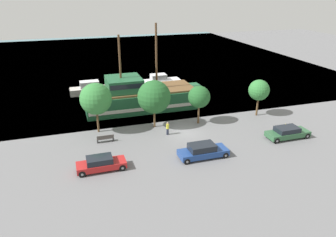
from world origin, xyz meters
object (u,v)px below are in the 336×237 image
Objects in this scene: pirate_ship at (140,96)px; bench_promenade_east at (105,138)px; parked_car_curb_front at (287,133)px; parked_car_curb_rear at (101,164)px; fire_hydrant at (285,127)px; pedestrian_walking_near at (168,128)px; parked_car_curb_mid at (203,151)px; moored_boat_dockside at (93,89)px; moored_boat_outer at (161,81)px.

bench_promenade_east is at bearing -122.95° from pirate_ship.
parked_car_curb_front is 1.08× the size of parked_car_curb_rear.
parked_car_curb_rear is (-7.35, -15.34, -1.04)m from pirate_ship.
fire_hydrant is 0.50× the size of pedestrian_walking_near.
parked_car_curb_mid is (2.67, -15.97, -1.00)m from pirate_ship.
pedestrian_walking_near is at bearing -84.31° from pirate_ship.
parked_car_curb_mid is at bearing -71.41° from moored_boat_dockside.
bench_promenade_east is 1.21× the size of pedestrian_walking_near.
parked_car_curb_front is (13.59, -14.73, -1.03)m from pirate_ship.
moored_boat_dockside reaches higher than parked_car_curb_mid.
parked_car_curb_front is at bearing -14.82° from bench_promenade_east.
pirate_ship is 21.80× the size of fire_hydrant.
parked_car_curb_mid is at bearing -97.35° from moored_boat_outer.
pirate_ship is 3.35× the size of parked_car_curb_mid.
pirate_ship is at bearing 57.05° from bench_promenade_east.
parked_car_curb_rear is at bearing -117.62° from moored_boat_outer.
parked_car_curb_mid is (8.38, -24.91, -0.05)m from moored_boat_dockside.
moored_boat_outer is at bearing 110.88° from fire_hydrant.
pedestrian_walking_near is at bearing 167.84° from fire_hydrant.
pirate_ship is at bearing 64.40° from parked_car_curb_rear.
bench_promenade_east is at bearing -91.43° from moored_boat_dockside.
moored_boat_dockside is 9.55× the size of fire_hydrant.
moored_boat_dockside is 4.76× the size of pedestrian_walking_near.
moored_boat_outer is at bearing 6.55° from moored_boat_dockside.
moored_boat_dockside is at bearing 129.18° from parked_car_curb_front.
moored_boat_dockside reaches higher than moored_boat_outer.
bench_promenade_east is at bearing -121.70° from moored_boat_outer.
pirate_ship is 19.57m from fire_hydrant.
bench_promenade_east is at bearing 78.48° from parked_car_curb_rear.
moored_boat_outer is (6.06, 10.28, -1.00)m from pirate_ship.
pirate_ship is 2.28× the size of moored_boat_dockside.
pirate_ship reaches higher than pedestrian_walking_near.
pedestrian_walking_near is (6.67, -18.65, 0.00)m from moored_boat_dockside.
fire_hydrant is (1.24, 2.03, -0.27)m from parked_car_curb_front.
fire_hydrant is at bearing 15.05° from parked_car_curb_mid.
moored_boat_dockside reaches higher than parked_car_curb_front.
parked_car_curb_front is at bearing 6.49° from parked_car_curb_mid.
moored_boat_outer is at bearing 62.38° from parked_car_curb_rear.
moored_boat_outer reaches higher than fire_hydrant.
parked_car_curb_rear reaches higher than bench_promenade_east.
moored_boat_outer is 8.62× the size of fire_hydrant.
bench_promenade_east is (-8.84, 6.47, -0.27)m from parked_car_curb_mid.
moored_boat_dockside is at bearing 88.57° from bench_promenade_east.
moored_boat_dockside is 24.33m from parked_car_curb_rear.
parked_car_curb_mid reaches higher than parked_car_curb_rear.
parked_car_curb_rear is at bearing 176.40° from parked_car_curb_mid.
moored_boat_outer is 1.32× the size of parked_car_curb_mid.
parked_car_curb_front is at bearing -50.82° from moored_boat_dockside.
parked_car_curb_mid is 10.95m from bench_promenade_east.
moored_boat_dockside is 30.53m from parked_car_curb_front.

